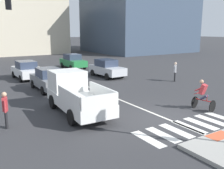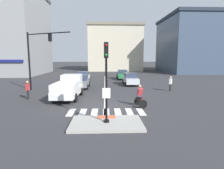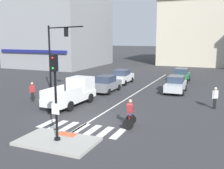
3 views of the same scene
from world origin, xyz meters
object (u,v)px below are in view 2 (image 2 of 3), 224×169
at_px(signal_pole, 106,75).
at_px(pickup_truck_white_westbound_near, 69,87).
at_px(traffic_light_mast, 36,52).
at_px(car_white_westbound_distant, 84,77).
at_px(pedestrian_at_curb_left, 28,88).
at_px(car_green_eastbound_distant, 122,75).
at_px(cyclist, 140,95).
at_px(pedestrian_waiting_far_side, 170,82).
at_px(car_silver_eastbound_far, 130,79).
at_px(car_grey_westbound_far, 81,81).

height_order(signal_pole, pickup_truck_white_westbound_near, signal_pole).
height_order(signal_pole, traffic_light_mast, traffic_light_mast).
distance_m(traffic_light_mast, car_white_westbound_distant, 9.00).
distance_m(traffic_light_mast, pedestrian_at_curb_left, 5.60).
bearing_deg(pedestrian_at_curb_left, car_green_eastbound_distant, 57.11).
height_order(car_green_eastbound_distant, cyclist, cyclist).
distance_m(car_white_westbound_distant, pedestrian_at_curb_left, 12.09).
distance_m(pedestrian_at_curb_left, pedestrian_waiting_far_side, 14.67).
bearing_deg(pedestrian_waiting_far_side, car_silver_eastbound_far, 126.88).
xyz_separation_m(traffic_light_mast, pickup_truck_white_westbound_near, (4.23, -3.84, -3.36)).
bearing_deg(pedestrian_at_curb_left, pedestrian_waiting_far_side, 13.92).
bearing_deg(car_silver_eastbound_far, car_white_westbound_distant, 156.54).
xyz_separation_m(signal_pole, pedestrian_waiting_far_side, (7.21, 10.28, -1.82)).
bearing_deg(pickup_truck_white_westbound_near, traffic_light_mast, 137.76).
height_order(car_silver_eastbound_far, car_white_westbound_distant, same).
bearing_deg(traffic_light_mast, car_silver_eastbound_far, 20.54).
bearing_deg(traffic_light_mast, car_grey_westbound_far, 20.89).
distance_m(pickup_truck_white_westbound_near, pedestrian_waiting_far_side, 11.01).
xyz_separation_m(car_grey_westbound_far, pedestrian_waiting_far_side, (10.21, -2.68, 0.17)).
bearing_deg(car_silver_eastbound_far, pedestrian_waiting_far_side, -53.12).
distance_m(cyclist, pedestrian_at_curb_left, 10.09).
relative_size(signal_pole, cyclist, 2.62).
relative_size(signal_pole, car_grey_westbound_far, 1.07).
bearing_deg(car_silver_eastbound_far, traffic_light_mast, -159.46).
height_order(traffic_light_mast, car_silver_eastbound_far, traffic_light_mast).
bearing_deg(car_silver_eastbound_far, car_green_eastbound_distant, 94.03).
bearing_deg(signal_pole, car_green_eastbound_distant, 82.46).
relative_size(car_silver_eastbound_far, pickup_truck_white_westbound_near, 0.80).
xyz_separation_m(car_white_westbound_distant, car_grey_westbound_far, (0.32, -5.30, 0.00)).
relative_size(signal_pole, car_green_eastbound_distant, 1.07).
bearing_deg(car_silver_eastbound_far, car_grey_westbound_far, -159.71).
xyz_separation_m(traffic_light_mast, car_green_eastbound_distant, (10.57, 10.97, -3.52)).
height_order(cyclist, pedestrian_waiting_far_side, cyclist).
relative_size(traffic_light_mast, car_green_eastbound_distant, 1.58).
height_order(signal_pole, cyclist, signal_pole).
height_order(car_grey_westbound_far, pedestrian_at_curb_left, pedestrian_at_curb_left).
xyz_separation_m(signal_pole, car_silver_eastbound_far, (3.42, 15.33, -1.99)).
bearing_deg(car_white_westbound_distant, car_silver_eastbound_far, -23.46).
xyz_separation_m(car_green_eastbound_distant, pedestrian_waiting_far_side, (4.27, -11.88, 0.17)).
height_order(car_white_westbound_distant, pedestrian_at_curb_left, pedestrian_at_curb_left).
bearing_deg(signal_pole, car_white_westbound_distant, 100.31).
relative_size(car_green_eastbound_distant, cyclist, 2.46).
bearing_deg(cyclist, pedestrian_waiting_far_side, 54.66).
relative_size(pickup_truck_white_westbound_near, cyclist, 3.08).
bearing_deg(pedestrian_at_curb_left, pickup_truck_white_westbound_near, 9.42).
relative_size(signal_pole, traffic_light_mast, 0.67).
distance_m(signal_pole, car_silver_eastbound_far, 15.83).
bearing_deg(car_white_westbound_distant, cyclist, -67.63).
bearing_deg(car_green_eastbound_distant, cyclist, -90.98).
bearing_deg(signal_pole, pedestrian_at_curb_left, 136.15).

